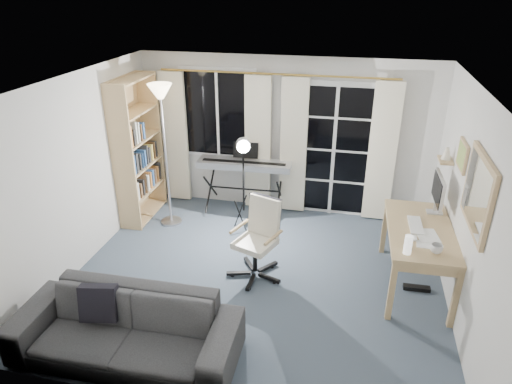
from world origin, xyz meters
TOP-DOWN VIEW (x-y plane):
  - floor at (0.00, 0.00)m, footprint 4.50×4.00m
  - window at (-1.05, 1.97)m, footprint 1.20×0.08m
  - french_door at (0.75, 1.97)m, footprint 1.32×0.09m
  - curtains at (-0.14, 1.88)m, footprint 3.60×0.07m
  - bookshelf at (-2.13, 1.23)m, footprint 0.36×1.00m
  - torchiere_lamp at (-1.58, 1.09)m, footprint 0.44×0.44m
  - keyboard_piano at (-0.57, 1.70)m, footprint 1.45×0.74m
  - studio_light at (-0.42, 1.06)m, footprint 0.32×0.33m
  - office_chair at (0.02, 0.13)m, footprint 0.70×0.70m
  - desk at (1.88, 0.26)m, footprint 0.76×1.47m
  - monitor at (2.08, 0.71)m, footprint 0.19×0.56m
  - desk_clutter at (1.82, 0.03)m, footprint 0.45×0.89m
  - mug at (1.98, -0.24)m, footprint 0.13×0.10m
  - wall_mirror at (2.22, -0.35)m, footprint 0.04×0.94m
  - framed_print at (2.23, 0.55)m, footprint 0.03×0.42m
  - wall_shelf at (2.16, 1.05)m, footprint 0.16×0.30m
  - sofa at (-0.95, -1.55)m, footprint 2.19×0.68m

SIDE VIEW (x-z plane):
  - floor at x=0.00m, z-range -0.02..0.00m
  - sofa at x=-0.95m, z-range 0.00..0.85m
  - office_chair at x=0.02m, z-range 0.09..1.09m
  - desk_clutter at x=1.82m, z-range 0.12..1.11m
  - desk at x=1.88m, z-range 0.29..1.07m
  - keyboard_piano at x=-0.57m, z-range 0.27..1.31m
  - mug at x=1.98m, z-range 0.78..0.91m
  - bookshelf at x=-2.13m, z-range -0.05..2.09m
  - french_door at x=0.75m, z-range -0.03..2.08m
  - monitor at x=2.08m, z-range 0.83..1.32m
  - curtains at x=-0.14m, z-range 0.03..2.16m
  - studio_light at x=-0.42m, z-range 0.44..1.92m
  - wall_shelf at x=2.16m, z-range 1.32..1.50m
  - window at x=-1.05m, z-range 0.80..2.20m
  - wall_mirror at x=2.22m, z-range 1.18..1.92m
  - framed_print at x=2.23m, z-range 1.44..1.76m
  - torchiere_lamp at x=-1.58m, z-range 0.64..2.75m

